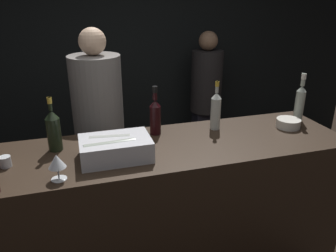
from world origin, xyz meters
name	(u,v)px	position (x,y,z in m)	size (l,w,h in m)	color
wall_back_chalkboard	(121,52)	(0.00, 2.30, 1.40)	(6.40, 0.06, 2.80)	black
bar_counter	(169,215)	(0.00, 0.35, 0.55)	(2.40, 0.69, 1.10)	#2D2116
ice_bin_with_bottles	(115,148)	(-0.37, 0.27, 1.17)	(0.42, 0.28, 0.13)	silver
bowl_white	(288,123)	(0.93, 0.40, 1.13)	(0.17, 0.17, 0.06)	silver
wine_glass	(57,162)	(-0.69, 0.10, 1.20)	(0.09, 0.09, 0.15)	silver
candle_votive	(5,162)	(-0.98, 0.33, 1.13)	(0.06, 0.06, 0.06)	silver
red_wine_bottle_black_foil	(155,115)	(-0.04, 0.56, 1.24)	(0.08, 0.08, 0.34)	black
rose_wine_bottle	(216,110)	(0.40, 0.52, 1.25)	(0.07, 0.07, 0.35)	#B2B7AD
white_wine_bottle	(300,101)	(1.09, 0.50, 1.26)	(0.07, 0.07, 0.37)	#9EA899
champagne_bottle	(53,130)	(-0.71, 0.48, 1.24)	(0.09, 0.09, 0.34)	black
person_in_hoodie	(206,96)	(0.89, 1.86, 0.92)	(0.35, 0.35, 1.65)	black
person_blond_tee	(99,126)	(-0.39, 1.09, 0.99)	(0.41, 0.41, 1.79)	black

